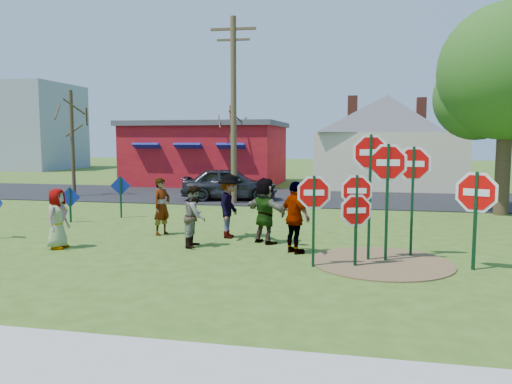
# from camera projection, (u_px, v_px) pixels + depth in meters

# --- Properties ---
(ground) EXTENTS (120.00, 120.00, 0.00)m
(ground) POSITION_uv_depth(u_px,v_px,m) (205.00, 245.00, 13.23)
(ground) COLOR #365618
(ground) RESTS_ON ground
(sidewalk) EXTENTS (22.00, 1.80, 0.08)m
(sidewalk) POSITION_uv_depth(u_px,v_px,m) (31.00, 362.00, 6.21)
(sidewalk) COLOR #9E9E99
(sidewalk) RESTS_ON ground
(road) EXTENTS (120.00, 7.50, 0.04)m
(road) POSITION_uv_depth(u_px,v_px,m) (276.00, 197.00, 24.42)
(road) COLOR black
(road) RESTS_ON ground
(dirt_patch) EXTENTS (3.20, 3.20, 0.03)m
(dirt_patch) POSITION_uv_depth(u_px,v_px,m) (382.00, 262.00, 11.34)
(dirt_patch) COLOR brown
(dirt_patch) RESTS_ON ground
(red_building) EXTENTS (9.40, 7.69, 3.90)m
(red_building) POSITION_uv_depth(u_px,v_px,m) (208.00, 153.00, 31.65)
(red_building) COLOR maroon
(red_building) RESTS_ON ground
(cream_house) EXTENTS (9.40, 9.40, 6.50)m
(cream_house) POSITION_uv_depth(u_px,v_px,m) (387.00, 137.00, 29.33)
(cream_house) COLOR beige
(cream_house) RESTS_ON ground
(distant_building) EXTENTS (10.00, 8.00, 8.00)m
(distant_building) POSITION_uv_depth(u_px,v_px,m) (20.00, 127.00, 47.69)
(distant_building) COLOR #8C939E
(distant_building) RESTS_ON ground
(stop_sign_a) EXTENTS (0.99, 0.20, 2.15)m
(stop_sign_a) POSITION_uv_depth(u_px,v_px,m) (314.00, 201.00, 10.88)
(stop_sign_a) COLOR #0E331B
(stop_sign_a) RESTS_ON ground
(stop_sign_b) EXTENTS (1.12, 0.12, 3.07)m
(stop_sign_b) POSITION_uv_depth(u_px,v_px,m) (370.00, 165.00, 11.35)
(stop_sign_b) COLOR #0E331B
(stop_sign_b) RESTS_ON ground
(stop_sign_c) EXTENTS (1.17, 0.09, 2.86)m
(stop_sign_c) POSITION_uv_depth(u_px,v_px,m) (388.00, 175.00, 11.30)
(stop_sign_c) COLOR #0E331B
(stop_sign_c) RESTS_ON ground
(stop_sign_d) EXTENTS (1.11, 0.08, 2.79)m
(stop_sign_d) POSITION_uv_depth(u_px,v_px,m) (413.00, 173.00, 11.79)
(stop_sign_d) COLOR #0E331B
(stop_sign_d) RESTS_ON ground
(stop_sign_e) EXTENTS (0.91, 0.36, 1.74)m
(stop_sign_e) POSITION_uv_depth(u_px,v_px,m) (356.00, 215.00, 10.89)
(stop_sign_e) COLOR #0E331B
(stop_sign_e) RESTS_ON ground
(stop_sign_f) EXTENTS (1.10, 0.53, 2.28)m
(stop_sign_f) POSITION_uv_depth(u_px,v_px,m) (476.00, 198.00, 10.60)
(stop_sign_f) COLOR #0E331B
(stop_sign_f) RESTS_ON ground
(stop_sign_g) EXTENTS (0.93, 0.18, 2.16)m
(stop_sign_g) POSITION_uv_depth(u_px,v_px,m) (357.00, 199.00, 10.91)
(stop_sign_g) COLOR #0E331B
(stop_sign_g) RESTS_ON ground
(blue_diamond_c) EXTENTS (0.68, 0.19, 1.20)m
(blue_diamond_c) POSITION_uv_depth(u_px,v_px,m) (70.00, 201.00, 16.86)
(blue_diamond_c) COLOR #0E331B
(blue_diamond_c) RESTS_ON ground
(blue_diamond_d) EXTENTS (0.69, 0.23, 1.51)m
(blue_diamond_d) POSITION_uv_depth(u_px,v_px,m) (121.00, 192.00, 17.85)
(blue_diamond_d) COLOR #0E331B
(blue_diamond_d) RESTS_ON ground
(person_a) EXTENTS (0.52, 0.77, 1.55)m
(person_a) POSITION_uv_depth(u_px,v_px,m) (57.00, 219.00, 12.80)
(person_a) COLOR #486299
(person_a) RESTS_ON ground
(person_b) EXTENTS (0.61, 0.72, 1.68)m
(person_b) POSITION_uv_depth(u_px,v_px,m) (162.00, 206.00, 14.65)
(person_b) COLOR #227E72
(person_b) RESTS_ON ground
(person_c) EXTENTS (0.65, 0.82, 1.61)m
(person_c) POSITION_uv_depth(u_px,v_px,m) (195.00, 216.00, 13.03)
(person_c) COLOR brown
(person_c) RESTS_ON ground
(person_d) EXTENTS (0.70, 1.19, 1.82)m
(person_d) POSITION_uv_depth(u_px,v_px,m) (230.00, 206.00, 14.19)
(person_d) COLOR #313136
(person_d) RESTS_ON ground
(person_e) EXTENTS (1.05, 1.05, 1.79)m
(person_e) POSITION_uv_depth(u_px,v_px,m) (295.00, 218.00, 12.22)
(person_e) COLOR #492D60
(person_e) RESTS_ON ground
(person_f) EXTENTS (1.65, 1.40, 1.79)m
(person_f) POSITION_uv_depth(u_px,v_px,m) (265.00, 211.00, 13.43)
(person_f) COLOR #255732
(person_f) RESTS_ON ground
(suv) EXTENTS (4.61, 2.53, 1.48)m
(suv) POSITION_uv_depth(u_px,v_px,m) (230.00, 184.00, 22.91)
(suv) COLOR #313035
(suv) RESTS_ON road
(utility_pole) EXTENTS (1.95, 0.25, 7.98)m
(utility_pole) POSITION_uv_depth(u_px,v_px,m) (234.00, 107.00, 21.40)
(utility_pole) COLOR #4C3823
(utility_pole) RESTS_ON ground
(leafy_tree) EXTENTS (5.46, 4.98, 7.75)m
(leafy_tree) POSITION_uv_depth(u_px,v_px,m) (511.00, 79.00, 18.10)
(leafy_tree) COLOR #382819
(leafy_tree) RESTS_ON ground
(bare_tree_west) EXTENTS (1.80, 1.80, 5.18)m
(bare_tree_west) POSITION_uv_depth(u_px,v_px,m) (72.00, 128.00, 24.26)
(bare_tree_west) COLOR #382819
(bare_tree_west) RESTS_ON ground
(bare_tree_east) EXTENTS (1.80, 1.80, 4.68)m
(bare_tree_east) POSITION_uv_depth(u_px,v_px,m) (231.00, 135.00, 27.66)
(bare_tree_east) COLOR #382819
(bare_tree_east) RESTS_ON ground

